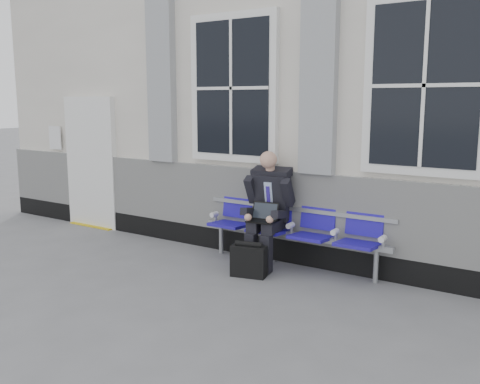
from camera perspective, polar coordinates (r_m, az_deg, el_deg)
The scene contains 5 objects.
ground at distance 5.34m, azimuth 9.95°, elevation -13.50°, with size 70.00×70.00×0.00m, color slate.
station_building at distance 8.22m, azimuth 20.26°, elevation 10.08°, with size 14.40×4.40×4.49m.
bench at distance 6.78m, azimuth 5.68°, elevation -3.43°, with size 2.60×0.47×0.91m.
businessman at distance 6.74m, azimuth 3.03°, elevation -1.39°, with size 0.63×0.85×1.47m.
briefcase at distance 6.45m, azimuth 0.93°, elevation -7.31°, with size 0.45×0.28×0.43m.
Camera 1 is at (1.92, -4.51, 2.10)m, focal length 40.00 mm.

